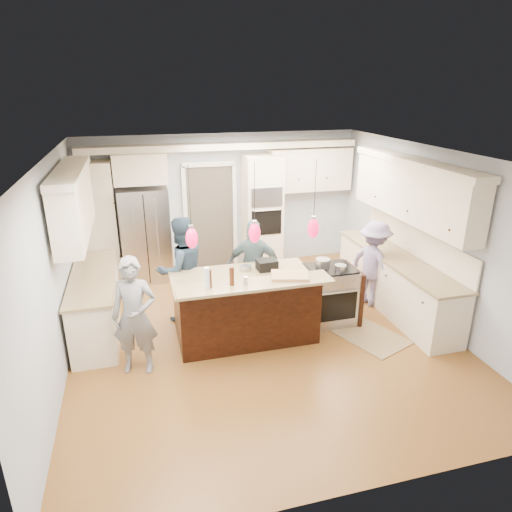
{
  "coord_description": "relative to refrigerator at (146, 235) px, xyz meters",
  "views": [
    {
      "loc": [
        -1.66,
        -5.85,
        3.57
      ],
      "look_at": [
        0.0,
        0.35,
        1.15
      ],
      "focal_mm": 32.0,
      "sensor_mm": 36.0,
      "label": 1
    }
  ],
  "objects": [
    {
      "name": "drink_can",
      "position": [
        1.16,
        -3.2,
        0.28
      ],
      "size": [
        0.07,
        0.07,
        0.11
      ],
      "primitive_type": "cylinder",
      "rotation": [
        0.0,
        0.0,
        0.21
      ],
      "color": "#B7B7BC",
      "rests_on": "kitchen_island"
    },
    {
      "name": "refrigerator",
      "position": [
        0.0,
        0.0,
        0.0
      ],
      "size": [
        0.9,
        0.7,
        1.8
      ],
      "primitive_type": "cube",
      "color": "#B7B7BC",
      "rests_on": "ground"
    },
    {
      "name": "ground_plane",
      "position": [
        1.55,
        -2.64,
        -0.9
      ],
      "size": [
        6.0,
        6.0,
        0.0
      ],
      "primitive_type": "plane",
      "color": "brown",
      "rests_on": "ground"
    },
    {
      "name": "room_shell",
      "position": [
        1.55,
        -2.64,
        0.92
      ],
      "size": [
        5.54,
        6.04,
        2.72
      ],
      "color": "#B2BCC6",
      "rests_on": "ground"
    },
    {
      "name": "water_bottle",
      "position": [
        0.66,
        -3.2,
        0.37
      ],
      "size": [
        0.07,
        0.07,
        0.29
      ],
      "primitive_type": "cylinder",
      "rotation": [
        0.0,
        0.0,
        0.04
      ],
      "color": "silver",
      "rests_on": "kitchen_island"
    },
    {
      "name": "person_far_right",
      "position": [
        1.65,
        -1.79,
        -0.12
      ],
      "size": [
        0.98,
        0.64,
        1.55
      ],
      "primitive_type": "imported",
      "rotation": [
        0.0,
        0.0,
        2.82
      ],
      "color": "slate",
      "rests_on": "ground"
    },
    {
      "name": "beer_bottle_c",
      "position": [
        0.99,
        -3.17,
        0.35
      ],
      "size": [
        0.06,
        0.06,
        0.25
      ],
      "primitive_type": "cylinder",
      "rotation": [
        0.0,
        0.0,
        -0.02
      ],
      "color": "#451D0C",
      "rests_on": "kitchen_island"
    },
    {
      "name": "person_bar_end",
      "position": [
        -0.27,
        -3.09,
        -0.1
      ],
      "size": [
        0.66,
        0.51,
        1.59
      ],
      "primitive_type": "imported",
      "rotation": [
        0.0,
        0.0,
        -0.24
      ],
      "color": "slate",
      "rests_on": "ground"
    },
    {
      "name": "kitchen_island",
      "position": [
        1.3,
        -2.57,
        -0.41
      ],
      "size": [
        2.1,
        1.46,
        1.12
      ],
      "color": "black",
      "rests_on": "ground"
    },
    {
      "name": "cutting_board",
      "position": [
        1.81,
        -3.11,
        0.24
      ],
      "size": [
        0.58,
        0.48,
        0.04
      ],
      "primitive_type": "cube",
      "rotation": [
        0.0,
        0.0,
        -0.27
      ],
      "color": "tan",
      "rests_on": "kitchen_island"
    },
    {
      "name": "person_range_side",
      "position": [
        3.65,
        -2.11,
        -0.16
      ],
      "size": [
        0.85,
        1.09,
        1.48
      ],
      "primitive_type": "imported",
      "rotation": [
        0.0,
        0.0,
        1.92
      ],
      "color": "#8B7CA7",
      "rests_on": "ground"
    },
    {
      "name": "island_range",
      "position": [
        2.71,
        -2.49,
        -0.44
      ],
      "size": [
        0.82,
        0.71,
        0.92
      ],
      "color": "#B7B7BC",
      "rests_on": "ground"
    },
    {
      "name": "back_upper_cabinets",
      "position": [
        0.8,
        0.12,
        0.77
      ],
      "size": [
        5.3,
        0.61,
        2.54
      ],
      "color": "#F8E5C9",
      "rests_on": "ground"
    },
    {
      "name": "oven_column",
      "position": [
        2.3,
        0.03,
        0.25
      ],
      "size": [
        0.72,
        0.69,
        2.3
      ],
      "color": "#F8E5C9",
      "rests_on": "ground"
    },
    {
      "name": "floor_rug",
      "position": [
        3.1,
        -3.11,
        -0.89
      ],
      "size": [
        1.09,
        1.28,
        0.01
      ],
      "primitive_type": "cube",
      "rotation": [
        0.0,
        0.0,
        0.38
      ],
      "color": "#997A53",
      "rests_on": "ground"
    },
    {
      "name": "person_far_left",
      "position": [
        0.47,
        -1.79,
        -0.05
      ],
      "size": [
        1.0,
        0.89,
        1.7
      ],
      "primitive_type": "imported",
      "rotation": [
        0.0,
        0.0,
        3.5
      ],
      "color": "#293D50",
      "rests_on": "ground"
    },
    {
      "name": "beer_bottle_b",
      "position": [
        0.7,
        -3.17,
        0.34
      ],
      "size": [
        0.07,
        0.07,
        0.25
      ],
      "primitive_type": "cylinder",
      "rotation": [
        0.0,
        0.0,
        -0.15
      ],
      "color": "#451D0C",
      "rests_on": "kitchen_island"
    },
    {
      "name": "left_cabinets",
      "position": [
        -0.89,
        -1.84,
        0.16
      ],
      "size": [
        0.64,
        2.3,
        2.51
      ],
      "color": "#F8E5C9",
      "rests_on": "ground"
    },
    {
      "name": "beer_bottle_a",
      "position": [
        0.69,
        -3.12,
        0.35
      ],
      "size": [
        0.07,
        0.07,
        0.25
      ],
      "primitive_type": "cylinder",
      "rotation": [
        0.0,
        0.0,
        0.04
      ],
      "color": "#451D0C",
      "rests_on": "kitchen_island"
    },
    {
      "name": "pot_large",
      "position": [
        2.58,
        -2.43,
        0.09
      ],
      "size": [
        0.22,
        0.22,
        0.13
      ],
      "primitive_type": "cylinder",
      "color": "#B7B7BC",
      "rests_on": "island_range"
    },
    {
      "name": "pot_small",
      "position": [
        2.79,
        -2.63,
        0.06
      ],
      "size": [
        0.18,
        0.18,
        0.09
      ],
      "primitive_type": "cylinder",
      "color": "#B7B7BC",
      "rests_on": "island_range"
    },
    {
      "name": "right_counter_run",
      "position": [
        3.99,
        -2.34,
        0.16
      ],
      "size": [
        0.64,
        3.1,
        2.51
      ],
      "color": "#F8E5C9",
      "rests_on": "ground"
    },
    {
      "name": "pendant_lights",
      "position": [
        1.3,
        -3.15,
        0.9
      ],
      "size": [
        1.75,
        0.15,
        1.03
      ],
      "color": "black",
      "rests_on": "ground"
    }
  ]
}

